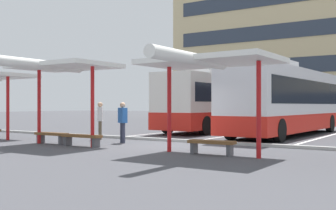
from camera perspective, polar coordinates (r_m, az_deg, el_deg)
The scene contains 14 objects.
ground_plane at distance 16.14m, azimuth -0.90°, elevation -5.55°, with size 160.00×160.00×0.00m, color #47474C.
coach_bus_0 at distance 25.47m, azimuth 6.66°, elevation 0.21°, with size 2.71×10.48×3.62m.
coach_bus_1 at distance 22.38m, azimuth 15.84°, elevation 0.37°, with size 2.84×11.58×3.70m.
lane_stripe_0 at distance 26.04m, azimuth 2.68°, elevation -3.45°, with size 0.16×14.00×0.01m, color white.
lane_stripe_1 at distance 24.18m, azimuth 11.29°, elevation -3.71°, with size 0.16×14.00×0.01m, color white.
lane_stripe_2 at distance 22.95m, azimuth 21.08°, elevation -3.90°, with size 0.16×14.00×0.01m, color white.
waiting_shelter_1 at distance 16.60m, azimuth -14.56°, elevation 4.89°, with size 3.94×4.48×3.21m.
bench_1 at distance 17.52m, azimuth -15.57°, elevation -4.03°, with size 1.56×0.45×0.45m.
bench_2 at distance 16.13m, azimuth -11.66°, elevation -4.35°, with size 1.72×0.48×0.45m.
waiting_shelter_2 at distance 12.98m, azimuth 5.33°, elevation 5.71°, with size 4.12×4.70×3.07m.
bench_3 at distance 13.24m, azimuth 5.95°, elevation -5.32°, with size 1.54×0.53×0.45m.
platform_kerb at distance 17.63m, azimuth 2.35°, elevation -4.89°, with size 44.00×0.24×0.12m, color #ADADA8.
waiting_passenger_0 at distance 19.19m, azimuth -9.22°, elevation -1.74°, with size 0.48×0.52×1.69m.
waiting_passenger_1 at distance 17.30m, azimuth -6.19°, elevation -1.97°, with size 0.53×0.41×1.67m.
Camera 1 is at (9.01, -13.30, 1.55)m, focal length 44.83 mm.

